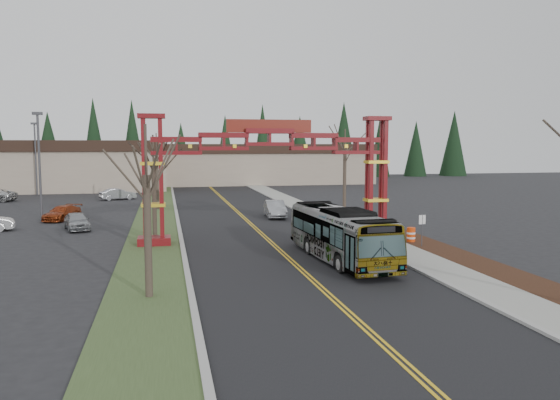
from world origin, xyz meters
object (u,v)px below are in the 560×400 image
object	(u,v)px
parked_car_far_a	(118,194)
bare_tree_median_near	(146,176)
gateway_arch	(269,157)
barrel_mid	(382,226)
street_sign	(422,224)
parked_car_near_a	(77,221)
retail_building_east	(259,163)
bare_tree_right_far	(345,152)
parked_car_mid_a	(62,213)
bare_tree_median_far	(157,154)
transit_bus	(340,234)
light_pole_near	(39,158)
silver_sedan	(275,209)
barrel_south	(411,235)
barrel_north	(377,223)
light_pole_far	(36,153)
retail_building_west	(15,165)
bare_tree_median_mid	(153,165)

from	to	relation	value
parked_car_far_a	bare_tree_median_near	size ratio (longest dim) A/B	0.56
gateway_arch	barrel_mid	size ratio (longest dim) A/B	19.50
street_sign	parked_car_near_a	bearing A→B (deg)	151.22
retail_building_east	bare_tree_right_far	distance (m)	48.96
parked_car_mid_a	bare_tree_median_far	world-z (taller)	bare_tree_median_far
transit_bus	light_pole_near	world-z (taller)	light_pole_near
silver_sedan	parked_car_far_a	world-z (taller)	silver_sedan
bare_tree_median_near	bare_tree_median_far	xyz separation A→B (m)	(0.00, 34.25, 0.43)
silver_sedan	parked_car_far_a	bearing A→B (deg)	131.87
barrel_south	barrel_north	world-z (taller)	barrel_south
silver_sedan	barrel_mid	world-z (taller)	silver_sedan
barrel_mid	barrel_north	size ratio (longest dim) A/B	0.98
parked_car_mid_a	parked_car_far_a	distance (m)	18.70
transit_bus	parked_car_far_a	size ratio (longest dim) A/B	2.60
light_pole_far	retail_building_east	bearing A→B (deg)	30.30
retail_building_west	barrel_mid	distance (m)	65.25
bare_tree_median_near	barrel_north	distance (m)	24.97
parked_car_far_a	light_pole_far	world-z (taller)	light_pole_far
retail_building_west	bare_tree_median_mid	xyz separation A→B (m)	(22.00, -50.96, 1.59)
transit_bus	barrel_mid	world-z (taller)	transit_bus
parked_car_near_a	street_sign	size ratio (longest dim) A/B	1.91
bare_tree_median_near	barrel_mid	xyz separation A→B (m)	(17.44, 15.20, -5.01)
gateway_arch	barrel_mid	bearing A→B (deg)	12.39
silver_sedan	bare_tree_right_far	bearing A→B (deg)	8.34
gateway_arch	parked_car_mid_a	xyz separation A→B (m)	(-16.44, 14.65, -5.32)
silver_sedan	barrel_north	bearing A→B (deg)	-48.35
barrel_south	bare_tree_right_far	bearing A→B (deg)	88.31
gateway_arch	parked_car_mid_a	bearing A→B (deg)	138.31
parked_car_mid_a	barrel_mid	size ratio (longest dim) A/B	4.87
light_pole_near	light_pole_far	distance (m)	27.55
retail_building_east	bare_tree_median_near	xyz separation A→B (m)	(-18.00, -75.08, 1.97)
barrel_mid	gateway_arch	bearing A→B (deg)	-167.61
transit_bus	silver_sedan	world-z (taller)	transit_bus
parked_car_near_a	parked_car_far_a	xyz separation A→B (m)	(1.22, 24.68, 0.00)
parked_car_far_a	bare_tree_median_near	distance (m)	46.66
light_pole_near	barrel_south	bearing A→B (deg)	-32.68
transit_bus	parked_car_near_a	bearing A→B (deg)	133.82
bare_tree_median_far	barrel_north	size ratio (longest dim) A/B	8.48
silver_sedan	bare_tree_right_far	distance (m)	8.87
gateway_arch	barrel_mid	world-z (taller)	gateway_arch
silver_sedan	bare_tree_median_far	size ratio (longest dim) A/B	0.60
bare_tree_median_near	bare_tree_median_mid	distance (m)	16.13
retail_building_west	transit_bus	bearing A→B (deg)	-61.78
gateway_arch	silver_sedan	xyz separation A→B (m)	(2.94, 12.53, -5.18)
retail_building_west	bare_tree_median_far	size ratio (longest dim) A/B	5.69
bare_tree_median_mid	barrel_north	xyz separation A→B (m)	(17.70, 0.76, -4.88)
light_pole_far	barrel_north	world-z (taller)	light_pole_far
retail_building_west	parked_car_near_a	bearing A→B (deg)	-70.93
retail_building_west	bare_tree_median_near	distance (m)	70.62
parked_car_near_a	light_pole_near	xyz separation A→B (m)	(-4.03, 6.67, 4.94)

